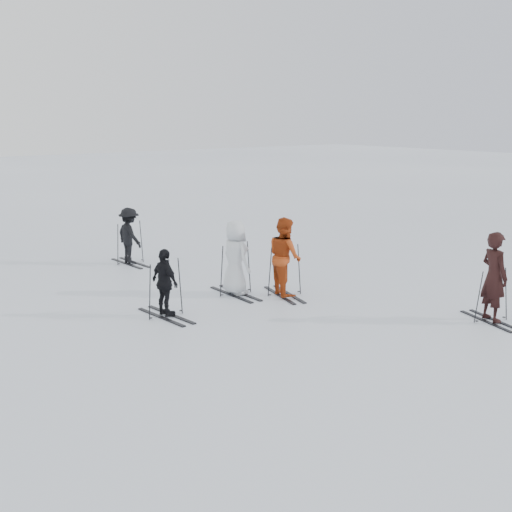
% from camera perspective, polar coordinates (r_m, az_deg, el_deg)
% --- Properties ---
extents(ground, '(120.00, 120.00, 0.00)m').
position_cam_1_polar(ground, '(15.18, 2.28, -4.34)').
color(ground, silver).
rests_on(ground, ground).
extents(skier_near_dark, '(0.64, 0.81, 1.94)m').
position_cam_1_polar(skier_near_dark, '(14.62, 20.39, -1.83)').
color(skier_near_dark, black).
rests_on(skier_near_dark, ground).
extents(skier_red, '(0.94, 1.09, 1.92)m').
position_cam_1_polar(skier_red, '(15.72, 2.57, -0.12)').
color(skier_red, '#A43912').
rests_on(skier_red, ground).
extents(skier_grey, '(0.60, 0.91, 1.84)m').
position_cam_1_polar(skier_grey, '(15.80, -1.84, -0.22)').
color(skier_grey, silver).
rests_on(skier_grey, ground).
extents(skier_uphill_left, '(0.44, 0.91, 1.50)m').
position_cam_1_polar(skier_uphill_left, '(14.23, -8.08, -2.46)').
color(skier_uphill_left, black).
rests_on(skier_uphill_left, ground).
extents(skier_uphill_far, '(0.68, 1.11, 1.66)m').
position_cam_1_polar(skier_uphill_far, '(19.51, -11.18, 1.72)').
color(skier_uphill_far, black).
rests_on(skier_uphill_far, ground).
extents(skis_near_dark, '(1.82, 1.29, 1.20)m').
position_cam_1_polar(skis_near_dark, '(14.72, 20.28, -3.24)').
color(skis_near_dark, black).
rests_on(skis_near_dark, ground).
extents(skis_red, '(1.96, 1.36, 1.30)m').
position_cam_1_polar(skis_red, '(15.79, 2.56, -1.23)').
color(skis_red, black).
rests_on(skis_red, ground).
extents(skis_grey, '(1.85, 1.00, 1.34)m').
position_cam_1_polar(skis_grey, '(15.86, -1.84, -1.09)').
color(skis_grey, black).
rests_on(skis_grey, ground).
extents(skis_uphill_left, '(1.87, 1.11, 1.31)m').
position_cam_1_polar(skis_uphill_left, '(14.25, -8.07, -2.84)').
color(skis_uphill_left, black).
rests_on(skis_uphill_left, ground).
extents(skis_uphill_far, '(1.84, 1.06, 1.30)m').
position_cam_1_polar(skis_uphill_far, '(19.54, -11.16, 1.21)').
color(skis_uphill_far, black).
rests_on(skis_uphill_far, ground).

